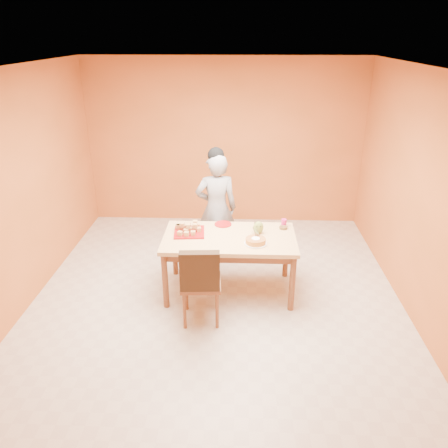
{
  "coord_description": "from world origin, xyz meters",
  "views": [
    {
      "loc": [
        0.27,
        -4.55,
        3.03
      ],
      "look_at": [
        0.08,
        0.3,
        0.88
      ],
      "focal_mm": 35.0,
      "sensor_mm": 36.0,
      "label": 1
    }
  ],
  "objects_px": {
    "dining_table": "(229,244)",
    "red_dinner_plate": "(223,224)",
    "person": "(216,209)",
    "checker_tin": "(283,228)",
    "egg_ornament": "(258,227)",
    "pastry_platter": "(189,232)",
    "dining_chair": "(201,282)",
    "sponge_cake": "(256,241)",
    "magenta_glass": "(284,223)"
  },
  "relations": [
    {
      "from": "dining_table",
      "to": "pastry_platter",
      "type": "bearing_deg",
      "value": 170.91
    },
    {
      "from": "red_dinner_plate",
      "to": "magenta_glass",
      "type": "bearing_deg",
      "value": -1.62
    },
    {
      "from": "dining_chair",
      "to": "egg_ornament",
      "type": "height_order",
      "value": "dining_chair"
    },
    {
      "from": "dining_table",
      "to": "pastry_platter",
      "type": "relative_size",
      "value": 4.4
    },
    {
      "from": "red_dinner_plate",
      "to": "checker_tin",
      "type": "height_order",
      "value": "checker_tin"
    },
    {
      "from": "egg_ornament",
      "to": "checker_tin",
      "type": "distance_m",
      "value": 0.35
    },
    {
      "from": "dining_table",
      "to": "dining_chair",
      "type": "relative_size",
      "value": 1.66
    },
    {
      "from": "red_dinner_plate",
      "to": "person",
      "type": "bearing_deg",
      "value": 103.24
    },
    {
      "from": "sponge_cake",
      "to": "magenta_glass",
      "type": "height_order",
      "value": "magenta_glass"
    },
    {
      "from": "red_dinner_plate",
      "to": "magenta_glass",
      "type": "distance_m",
      "value": 0.77
    },
    {
      "from": "sponge_cake",
      "to": "red_dinner_plate",
      "type": "bearing_deg",
      "value": 127.11
    },
    {
      "from": "magenta_glass",
      "to": "checker_tin",
      "type": "distance_m",
      "value": 0.08
    },
    {
      "from": "person",
      "to": "red_dinner_plate",
      "type": "xyz_separation_m",
      "value": [
        0.11,
        -0.48,
        -0.02
      ]
    },
    {
      "from": "person",
      "to": "sponge_cake",
      "type": "bearing_deg",
      "value": 108.31
    },
    {
      "from": "person",
      "to": "red_dinner_plate",
      "type": "bearing_deg",
      "value": 94.51
    },
    {
      "from": "person",
      "to": "checker_tin",
      "type": "xyz_separation_m",
      "value": [
        0.87,
        -0.57,
        -0.01
      ]
    },
    {
      "from": "red_dinner_plate",
      "to": "checker_tin",
      "type": "relative_size",
      "value": 2.16
    },
    {
      "from": "dining_table",
      "to": "dining_chair",
      "type": "distance_m",
      "value": 0.71
    },
    {
      "from": "pastry_platter",
      "to": "sponge_cake",
      "type": "relative_size",
      "value": 1.54
    },
    {
      "from": "red_dinner_plate",
      "to": "egg_ornament",
      "type": "distance_m",
      "value": 0.51
    },
    {
      "from": "person",
      "to": "egg_ornament",
      "type": "xyz_separation_m",
      "value": [
        0.55,
        -0.71,
        0.05
      ]
    },
    {
      "from": "person",
      "to": "egg_ornament",
      "type": "relative_size",
      "value": 10.13
    },
    {
      "from": "red_dinner_plate",
      "to": "sponge_cake",
      "type": "relative_size",
      "value": 0.93
    },
    {
      "from": "person",
      "to": "checker_tin",
      "type": "distance_m",
      "value": 1.04
    },
    {
      "from": "sponge_cake",
      "to": "person",
      "type": "bearing_deg",
      "value": 117.05
    },
    {
      "from": "person",
      "to": "red_dinner_plate",
      "type": "distance_m",
      "value": 0.49
    },
    {
      "from": "egg_ornament",
      "to": "checker_tin",
      "type": "height_order",
      "value": "egg_ornament"
    },
    {
      "from": "sponge_cake",
      "to": "egg_ornament",
      "type": "xyz_separation_m",
      "value": [
        0.04,
        0.29,
        0.04
      ]
    },
    {
      "from": "sponge_cake",
      "to": "checker_tin",
      "type": "xyz_separation_m",
      "value": [
        0.36,
        0.44,
        -0.02
      ]
    },
    {
      "from": "sponge_cake",
      "to": "magenta_glass",
      "type": "bearing_deg",
      "value": 54.01
    },
    {
      "from": "dining_table",
      "to": "person",
      "type": "relative_size",
      "value": 1.02
    },
    {
      "from": "egg_ornament",
      "to": "pastry_platter",
      "type": "bearing_deg",
      "value": 178.78
    },
    {
      "from": "dining_table",
      "to": "red_dinner_plate",
      "type": "xyz_separation_m",
      "value": [
        -0.09,
        0.35,
        0.1
      ]
    },
    {
      "from": "pastry_platter",
      "to": "red_dinner_plate",
      "type": "distance_m",
      "value": 0.49
    },
    {
      "from": "dining_table",
      "to": "pastry_platter",
      "type": "distance_m",
      "value": 0.51
    },
    {
      "from": "egg_ornament",
      "to": "red_dinner_plate",
      "type": "bearing_deg",
      "value": 148.33
    },
    {
      "from": "person",
      "to": "checker_tin",
      "type": "height_order",
      "value": "person"
    },
    {
      "from": "dining_chair",
      "to": "magenta_glass",
      "type": "relative_size",
      "value": 9.94
    },
    {
      "from": "pastry_platter",
      "to": "egg_ornament",
      "type": "height_order",
      "value": "egg_ornament"
    },
    {
      "from": "dining_chair",
      "to": "dining_table",
      "type": "bearing_deg",
      "value": 60.66
    },
    {
      "from": "dining_table",
      "to": "sponge_cake",
      "type": "distance_m",
      "value": 0.38
    },
    {
      "from": "red_dinner_plate",
      "to": "dining_chair",
      "type": "bearing_deg",
      "value": -102.02
    },
    {
      "from": "dining_table",
      "to": "egg_ornament",
      "type": "xyz_separation_m",
      "value": [
        0.35,
        0.11,
        0.17
      ]
    },
    {
      "from": "dining_chair",
      "to": "person",
      "type": "xyz_separation_m",
      "value": [
        0.1,
        1.45,
        0.28
      ]
    },
    {
      "from": "person",
      "to": "magenta_glass",
      "type": "relative_size",
      "value": 16.14
    },
    {
      "from": "dining_chair",
      "to": "sponge_cake",
      "type": "height_order",
      "value": "dining_chair"
    },
    {
      "from": "dining_chair",
      "to": "egg_ornament",
      "type": "xyz_separation_m",
      "value": [
        0.65,
        0.74,
        0.34
      ]
    },
    {
      "from": "magenta_glass",
      "to": "checker_tin",
      "type": "relative_size",
      "value": 0.96
    },
    {
      "from": "red_dinner_plate",
      "to": "magenta_glass",
      "type": "height_order",
      "value": "magenta_glass"
    },
    {
      "from": "person",
      "to": "checker_tin",
      "type": "relative_size",
      "value": 15.52
    }
  ]
}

